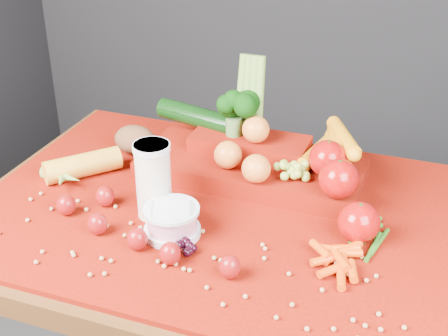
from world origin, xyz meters
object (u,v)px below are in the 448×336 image
(table, at_px, (221,247))
(milk_glass, at_px, (153,178))
(yogurt_bowl, at_px, (172,220))
(produce_mound, at_px, (266,157))

(table, relative_size, milk_glass, 6.55)
(table, bearing_deg, yogurt_bowl, -113.80)
(yogurt_bowl, height_order, produce_mound, produce_mound)
(produce_mound, bearing_deg, milk_glass, -127.83)
(milk_glass, xyz_separation_m, produce_mound, (0.18, 0.23, -0.03))
(milk_glass, distance_m, yogurt_bowl, 0.10)
(table, xyz_separation_m, produce_mound, (0.05, 0.15, 0.17))
(yogurt_bowl, bearing_deg, produce_mound, 68.59)
(milk_glass, distance_m, produce_mound, 0.29)
(yogurt_bowl, xyz_separation_m, produce_mound, (0.11, 0.28, 0.03))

